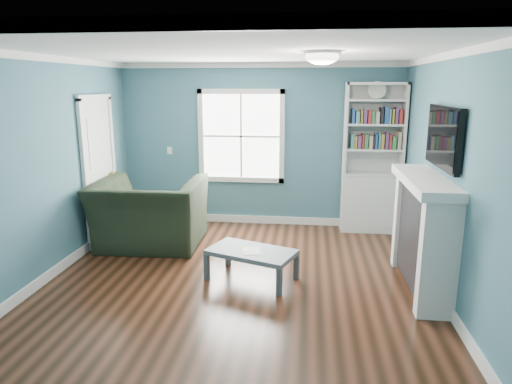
# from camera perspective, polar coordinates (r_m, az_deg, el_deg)

# --- Properties ---
(floor) EXTENTS (5.00, 5.00, 0.00)m
(floor) POSITION_cam_1_polar(r_m,az_deg,el_deg) (5.37, -2.48, -11.68)
(floor) COLOR black
(floor) RESTS_ON ground
(room_walls) EXTENTS (5.00, 5.00, 5.00)m
(room_walls) POSITION_cam_1_polar(r_m,az_deg,el_deg) (4.92, -2.66, 5.27)
(room_walls) COLOR #366672
(room_walls) RESTS_ON ground
(trim) EXTENTS (4.50, 5.00, 2.60)m
(trim) POSITION_cam_1_polar(r_m,az_deg,el_deg) (4.98, -2.62, 1.34)
(trim) COLOR white
(trim) RESTS_ON ground
(window) EXTENTS (1.40, 0.06, 1.50)m
(window) POSITION_cam_1_polar(r_m,az_deg,el_deg) (7.41, -1.87, 6.97)
(window) COLOR white
(window) RESTS_ON room_walls
(bookshelf) EXTENTS (0.90, 0.35, 2.31)m
(bookshelf) POSITION_cam_1_polar(r_m,az_deg,el_deg) (7.30, 14.25, 2.28)
(bookshelf) COLOR silver
(bookshelf) RESTS_ON ground
(fireplace) EXTENTS (0.44, 1.58, 1.30)m
(fireplace) POSITION_cam_1_polar(r_m,az_deg,el_deg) (5.42, 20.17, -5.06)
(fireplace) COLOR black
(fireplace) RESTS_ON ground
(tv) EXTENTS (0.06, 1.10, 0.65)m
(tv) POSITION_cam_1_polar(r_m,az_deg,el_deg) (5.23, 22.41, 6.36)
(tv) COLOR black
(tv) RESTS_ON fireplace
(door) EXTENTS (0.12, 0.98, 2.17)m
(door) POSITION_cam_1_polar(r_m,az_deg,el_deg) (7.00, -18.99, 2.75)
(door) COLOR silver
(door) RESTS_ON ground
(ceiling_fixture) EXTENTS (0.38, 0.38, 0.15)m
(ceiling_fixture) POSITION_cam_1_polar(r_m,az_deg,el_deg) (4.91, 8.27, 16.46)
(ceiling_fixture) COLOR white
(ceiling_fixture) RESTS_ON room_walls
(light_switch) EXTENTS (0.08, 0.01, 0.12)m
(light_switch) POSITION_cam_1_polar(r_m,az_deg,el_deg) (7.71, -10.74, 5.12)
(light_switch) COLOR white
(light_switch) RESTS_ON room_walls
(recliner) EXTENTS (1.49, 0.99, 1.28)m
(recliner) POSITION_cam_1_polar(r_m,az_deg,el_deg) (6.62, -13.18, -1.27)
(recliner) COLOR black
(recliner) RESTS_ON ground
(coffee_table) EXTENTS (1.13, 0.87, 0.36)m
(coffee_table) POSITION_cam_1_polar(r_m,az_deg,el_deg) (5.43, -0.56, -7.73)
(coffee_table) COLOR #454C53
(coffee_table) RESTS_ON ground
(paper_sheet) EXTENTS (0.26, 0.30, 0.00)m
(paper_sheet) POSITION_cam_1_polar(r_m,az_deg,el_deg) (5.38, -0.58, -7.38)
(paper_sheet) COLOR white
(paper_sheet) RESTS_ON coffee_table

